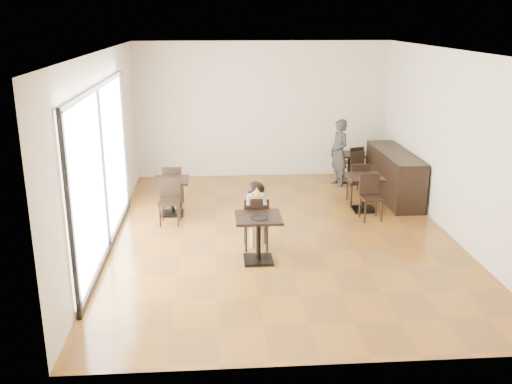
{
  "coord_description": "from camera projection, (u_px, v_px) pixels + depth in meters",
  "views": [
    {
      "loc": [
        -1.15,
        -9.47,
        3.75
      ],
      "look_at": [
        -0.5,
        -0.62,
        1.0
      ],
      "focal_mm": 40.0,
      "sensor_mm": 36.0,
      "label": 1
    }
  ],
  "objects": [
    {
      "name": "adult_patron",
      "position": [
        339.0,
        153.0,
        12.95
      ],
      "size": [
        0.51,
        0.64,
        1.53
      ],
      "primitive_type": "imported",
      "rotation": [
        0.0,
        0.0,
        -1.27
      ],
      "color": "#353439",
      "rests_on": "floor"
    },
    {
      "name": "ceiling",
      "position": [
        284.0,
        51.0,
        9.26
      ],
      "size": [
        6.0,
        8.0,
        0.01
      ],
      "primitive_type": "cube",
      "color": "silver",
      "rests_on": "floor"
    },
    {
      "name": "wall_left",
      "position": [
        104.0,
        150.0,
        9.52
      ],
      "size": [
        0.01,
        8.0,
        3.2
      ],
      "primitive_type": "cube",
      "color": "silver",
      "rests_on": "floor"
    },
    {
      "name": "chair_mid_b",
      "position": [
        372.0,
        198.0,
        10.82
      ],
      "size": [
        0.41,
        0.41,
        0.86
      ],
      "primitive_type": null,
      "rotation": [
        0.0,
        0.0,
        0.05
      ],
      "color": "black",
      "rests_on": "floor"
    },
    {
      "name": "chair_mid_a",
      "position": [
        357.0,
        182.0,
        11.87
      ],
      "size": [
        0.41,
        0.41,
        0.86
      ],
      "primitive_type": null,
      "rotation": [
        0.0,
        0.0,
        3.19
      ],
      "color": "black",
      "rests_on": "floor"
    },
    {
      "name": "service_counter",
      "position": [
        394.0,
        175.0,
        12.15
      ],
      "size": [
        0.6,
        2.4,
        1.0
      ],
      "primitive_type": "cube",
      "color": "black",
      "rests_on": "floor"
    },
    {
      "name": "floor",
      "position": [
        281.0,
        234.0,
        10.21
      ],
      "size": [
        6.0,
        8.0,
        0.01
      ],
      "primitive_type": "cube",
      "color": "brown",
      "rests_on": "ground"
    },
    {
      "name": "wall_front",
      "position": [
        328.0,
        232.0,
        5.92
      ],
      "size": [
        6.0,
        0.01,
        3.2
      ],
      "primitive_type": "cube",
      "color": "silver",
      "rests_on": "floor"
    },
    {
      "name": "cafe_table_back",
      "position": [
        349.0,
        168.0,
        13.39
      ],
      "size": [
        0.79,
        0.79,
        0.67
      ],
      "primitive_type": null,
      "rotation": [
        0.0,
        0.0,
        0.3
      ],
      "color": "black",
      "rests_on": "floor"
    },
    {
      "name": "cafe_table_left",
      "position": [
        172.0,
        197.0,
        11.14
      ],
      "size": [
        0.72,
        0.72,
        0.72
      ],
      "primitive_type": null,
      "rotation": [
        0.0,
        0.0,
        -0.06
      ],
      "color": "black",
      "rests_on": "floor"
    },
    {
      "name": "wall_back",
      "position": [
        263.0,
        110.0,
        13.54
      ],
      "size": [
        6.0,
        0.01,
        3.2
      ],
      "primitive_type": "cube",
      "color": "silver",
      "rests_on": "floor"
    },
    {
      "name": "chair_back_b",
      "position": [
        361.0,
        171.0,
        12.85
      ],
      "size": [
        0.45,
        0.45,
        0.81
      ],
      "primitive_type": null,
      "rotation": [
        0.0,
        0.0,
        0.3
      ],
      "color": "black",
      "rests_on": "floor"
    },
    {
      "name": "chair_left_a",
      "position": [
        173.0,
        185.0,
        11.64
      ],
      "size": [
        0.41,
        0.41,
        0.86
      ],
      "primitive_type": null,
      "rotation": [
        0.0,
        0.0,
        3.08
      ],
      "color": "black",
      "rests_on": "floor"
    },
    {
      "name": "cafe_table_mid",
      "position": [
        364.0,
        193.0,
        11.37
      ],
      "size": [
        0.71,
        0.71,
        0.72
      ],
      "primitive_type": null,
      "rotation": [
        0.0,
        0.0,
        0.05
      ],
      "color": "black",
      "rests_on": "floor"
    },
    {
      "name": "child_table",
      "position": [
        258.0,
        239.0,
        8.99
      ],
      "size": [
        0.72,
        0.72,
        0.76
      ],
      "primitive_type": null,
      "color": "black",
      "rests_on": "floor"
    },
    {
      "name": "pizza_slice",
      "position": [
        257.0,
        195.0,
        9.15
      ],
      "size": [
        0.27,
        0.21,
        0.06
      ],
      "primitive_type": null,
      "color": "#D8C97A",
      "rests_on": "child"
    },
    {
      "name": "wall_right",
      "position": [
        453.0,
        144.0,
        9.94
      ],
      "size": [
        0.01,
        8.0,
        3.2
      ],
      "primitive_type": "cube",
      "color": "silver",
      "rests_on": "floor"
    },
    {
      "name": "plate",
      "position": [
        259.0,
        218.0,
        8.78
      ],
      "size": [
        0.26,
        0.26,
        0.02
      ],
      "primitive_type": "cylinder",
      "color": "black",
      "rests_on": "child_table"
    },
    {
      "name": "child",
      "position": [
        256.0,
        215.0,
        9.46
      ],
      "size": [
        0.41,
        0.58,
        1.15
      ],
      "primitive_type": null,
      "color": "gray",
      "rests_on": "child_chair"
    },
    {
      "name": "storefront_window",
      "position": [
        101.0,
        169.0,
        9.11
      ],
      "size": [
        0.04,
        4.5,
        2.6
      ],
      "primitive_type": "cube",
      "color": "white",
      "rests_on": "floor"
    },
    {
      "name": "child_chair",
      "position": [
        256.0,
        222.0,
        9.49
      ],
      "size": [
        0.41,
        0.41,
        0.92
      ],
      "primitive_type": null,
      "rotation": [
        0.0,
        0.0,
        3.14
      ],
      "color": "black",
      "rests_on": "floor"
    },
    {
      "name": "chair_back_a",
      "position": [
        353.0,
        162.0,
        13.57
      ],
      "size": [
        0.45,
        0.45,
        0.81
      ],
      "primitive_type": null,
      "rotation": [
        0.0,
        0.0,
        3.44
      ],
      "color": "black",
      "rests_on": "floor"
    },
    {
      "name": "chair_left_b",
      "position": [
        170.0,
        202.0,
        10.6
      ],
      "size": [
        0.41,
        0.41,
        0.86
      ],
      "primitive_type": null,
      "rotation": [
        0.0,
        0.0,
        -0.06
      ],
      "color": "black",
      "rests_on": "floor"
    }
  ]
}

